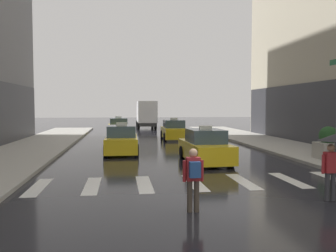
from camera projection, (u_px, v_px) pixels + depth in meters
ground_plane at (217, 206)px, 9.76m from camera, size 160.00×160.00×0.00m
crosswalk_markings at (195, 183)px, 12.73m from camera, size 11.30×2.80×0.01m
taxi_lead at (205, 147)px, 17.38m from camera, size 2.02×4.58×1.80m
taxi_second at (122, 141)px, 20.81m from camera, size 2.01×4.58×1.80m
taxi_third at (174, 131)px, 29.54m from camera, size 2.00×4.57×1.80m
taxi_fourth at (118, 127)px, 34.06m from camera, size 2.08×4.61×1.80m
box_truck at (146, 114)px, 43.62m from camera, size 2.33×7.56×3.35m
pedestrian_with_umbrella at (334, 149)px, 10.24m from camera, size 0.96×0.96×1.94m
pedestrian_with_backpack at (193, 175)px, 9.13m from camera, size 0.55×0.43×1.65m
planter_near_corner at (328, 144)px, 17.55m from camera, size 1.10×1.10×1.60m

